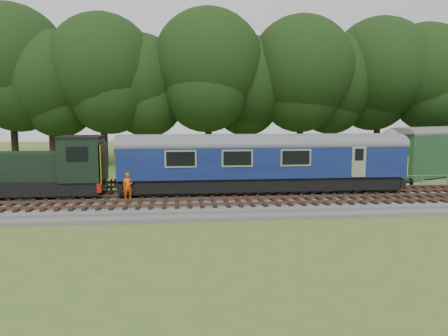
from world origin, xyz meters
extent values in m
plane|color=#476A27|center=(0.00, 0.00, 0.00)|extent=(120.00, 120.00, 0.00)
cube|color=#4C4C4F|center=(0.00, 0.00, 0.17)|extent=(70.00, 7.00, 0.35)
cube|color=brown|center=(0.00, 0.68, 0.49)|extent=(66.50, 0.07, 0.14)
cube|color=brown|center=(0.00, 2.12, 0.49)|extent=(66.50, 0.07, 0.14)
cube|color=brown|center=(0.00, -2.32, 0.49)|extent=(66.50, 0.07, 0.14)
cube|color=brown|center=(0.00, -0.88, 0.49)|extent=(66.50, 0.07, 0.14)
cube|color=black|center=(3.33, 1.40, 1.06)|extent=(17.46, 2.52, 0.85)
cube|color=navy|center=(3.33, 1.40, 2.48)|extent=(18.00, 2.80, 2.05)
cube|color=yellow|center=(12.35, 1.40, 2.11)|extent=(0.06, 2.74, 1.30)
cube|color=black|center=(9.33, 1.40, 0.86)|extent=(2.60, 2.00, 0.55)
cube|color=black|center=(-2.67, 1.40, 0.86)|extent=(2.60, 2.00, 0.55)
cube|color=black|center=(-11.07, 1.40, 1.01)|extent=(8.73, 2.39, 0.85)
cube|color=black|center=(-12.27, 1.40, 2.26)|extent=(6.30, 2.08, 1.70)
cube|color=black|center=(-7.87, 1.40, 2.66)|extent=(2.40, 2.55, 2.60)
cube|color=#9E170C|center=(-6.69, 1.40, 1.06)|extent=(0.25, 2.60, 0.55)
cube|color=yellow|center=(-6.55, 1.40, 2.46)|extent=(0.06, 2.55, 2.30)
imported|color=#DF580B|center=(-4.99, 0.01, 1.17)|extent=(0.67, 0.53, 1.63)
cube|color=#1B3B22|center=(20.66, 12.08, 1.28)|extent=(3.51, 3.51, 2.56)
cube|color=black|center=(20.66, 12.08, 2.66)|extent=(3.87, 3.87, 0.20)
camera|label=1|loc=(-1.93, -25.88, 5.50)|focal=35.00mm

